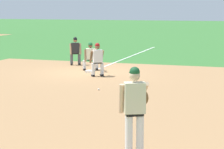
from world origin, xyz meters
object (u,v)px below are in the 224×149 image
object	(u,v)px
first_base_bag	(90,71)
baserunner	(97,58)
first_baseman	(91,55)
baseball	(99,89)
umpire	(75,50)
pitcher	(135,107)

from	to	relation	value
first_base_bag	baserunner	bearing A→B (deg)	-143.75
first_base_bag	first_baseman	world-z (taller)	first_baseman
baserunner	baseball	bearing A→B (deg)	-159.38
baseball	umpire	bearing A→B (deg)	29.52
pitcher	baseball	bearing A→B (deg)	25.40
baseball	umpire	world-z (taller)	umpire
pitcher	first_baseman	bearing A→B (deg)	24.77
first_baseman	pitcher	bearing A→B (deg)	-155.23
baserunner	first_base_bag	bearing A→B (deg)	36.25
pitcher	first_baseman	xyz separation A→B (m)	(11.29, 5.21, -0.33)
baseball	baserunner	distance (m)	3.33
pitcher	umpire	xyz separation A→B (m)	(12.85, 6.67, -0.27)
first_base_bag	baserunner	size ratio (longest dim) A/B	0.26
first_baseman	umpire	xyz separation A→B (m)	(1.56, 1.46, 0.06)
baseball	baserunner	bearing A→B (deg)	20.62
first_base_bag	baserunner	distance (m)	1.45
first_baseman	baserunner	bearing A→B (deg)	-150.52
baseball	pitcher	distance (m)	7.41
first_base_bag	first_baseman	size ratio (longest dim) A/B	0.28
first_base_bag	pitcher	size ratio (longest dim) A/B	0.20
first_base_bag	pitcher	distance (m)	11.83
baserunner	first_baseman	bearing A→B (deg)	29.48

